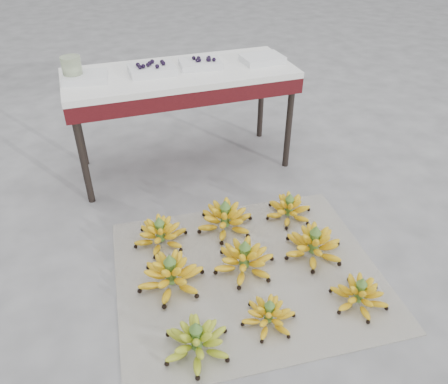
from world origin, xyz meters
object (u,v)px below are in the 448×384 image
object	(u,v)px
newspaper_mat	(248,272)
bunch_mid_right	(314,245)
vendor_table	(181,82)
bunch_front_left	(197,341)
bunch_front_center	(269,315)
tray_left	(152,69)
glass_jar	(72,69)
bunch_back_left	(160,234)
tray_far_right	(262,59)
bunch_mid_left	(171,275)
bunch_front_right	(359,294)
bunch_back_right	(289,209)
tray_right	(201,63)
bunch_mid_center	(244,259)
tray_far_left	(85,77)
bunch_back_center	(225,219)

from	to	relation	value
newspaper_mat	bunch_mid_right	bearing A→B (deg)	2.21
newspaper_mat	vendor_table	xyz separation A→B (m)	(-0.03, 1.08, 0.57)
bunch_front_left	bunch_front_center	xyz separation A→B (m)	(0.33, 0.03, -0.01)
bunch_front_left	tray_left	distance (m)	1.55
glass_jar	bunch_back_left	bearing A→B (deg)	-69.72
tray_far_right	glass_jar	distance (m)	1.12
bunch_mid_left	tray_left	bearing A→B (deg)	91.39
bunch_front_left	bunch_front_right	world-z (taller)	bunch_front_left
bunch_back_right	bunch_front_right	bearing A→B (deg)	-83.99
bunch_mid_right	tray_right	distance (m)	1.26
newspaper_mat	tray_right	distance (m)	1.29
bunch_mid_right	vendor_table	world-z (taller)	vendor_table
bunch_front_left	bunch_front_center	distance (m)	0.33
vendor_table	tray_left	world-z (taller)	tray_left
bunch_mid_center	bunch_back_left	world-z (taller)	bunch_mid_center
bunch_front_center	vendor_table	xyz separation A→B (m)	(-0.01, 1.38, 0.52)
bunch_mid_left	bunch_back_left	xyz separation A→B (m)	(0.02, 0.31, -0.01)
bunch_front_center	newspaper_mat	bearing A→B (deg)	103.74
bunch_back_left	tray_far_left	world-z (taller)	tray_far_left
bunch_front_center	tray_far_right	world-z (taller)	tray_far_right
bunch_back_left	bunch_back_right	size ratio (longest dim) A/B	1.05
bunch_mid_left	bunch_back_center	world-z (taller)	bunch_mid_left
bunch_back_left	newspaper_mat	bearing A→B (deg)	-41.73
newspaper_mat	tray_left	world-z (taller)	tray_left
bunch_front_center	bunch_back_left	world-z (taller)	bunch_back_left
bunch_front_center	glass_jar	size ratio (longest dim) A/B	2.18
bunch_back_right	tray_far_left	size ratio (longest dim) A/B	1.06
bunch_back_center	tray_far_right	world-z (taller)	tray_far_right
bunch_mid_center	tray_far_right	world-z (taller)	tray_far_right
bunch_front_center	bunch_front_right	distance (m)	0.42
glass_jar	newspaper_mat	bearing A→B (deg)	-60.25
bunch_mid_right	bunch_front_right	bearing A→B (deg)	-75.72
bunch_mid_right	bunch_back_left	distance (m)	0.78
bunch_front_left	tray_right	bearing A→B (deg)	65.05
bunch_mid_left	bunch_front_left	bearing A→B (deg)	-76.99
bunch_mid_center	bunch_back_left	size ratio (longest dim) A/B	1.33
bunch_front_left	tray_far_left	distance (m)	1.56
vendor_table	bunch_back_left	bearing A→B (deg)	-113.72
bunch_front_center	bunch_mid_right	bearing A→B (deg)	58.42
bunch_back_right	tray_right	distance (m)	1.01
tray_left	tray_far_left	bearing A→B (deg)	179.68
bunch_mid_left	tray_far_left	bearing A→B (deg)	111.82
bunch_front_right	bunch_mid_right	xyz separation A→B (m)	(-0.04, 0.35, 0.01)
bunch_mid_right	glass_jar	bearing A→B (deg)	139.84
newspaper_mat	bunch_back_left	size ratio (longest dim) A/B	4.29
bunch_mid_left	vendor_table	xyz separation A→B (m)	(0.34, 1.04, 0.51)
bunch_front_right	tray_far_left	xyz separation A→B (m)	(-0.97, 1.41, 0.61)
bunch_front_right	tray_left	xyz separation A→B (m)	(-0.59, 1.41, 0.62)
bunch_front_left	bunch_back_left	world-z (taller)	same
tray_right	glass_jar	bearing A→B (deg)	179.25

